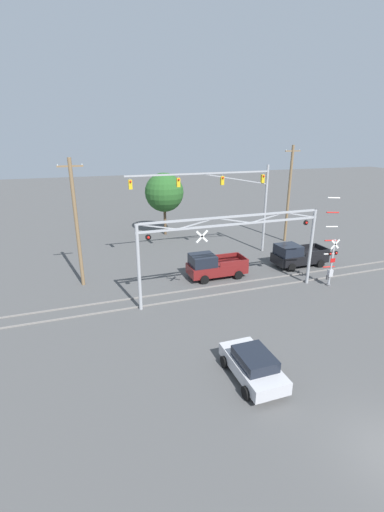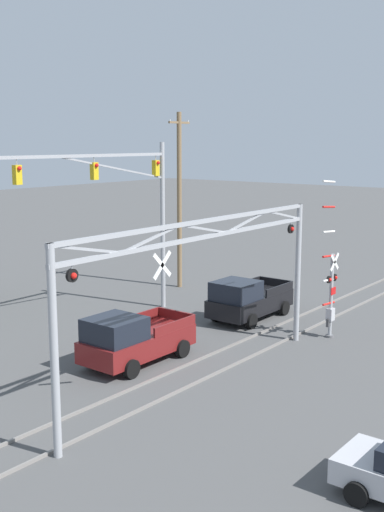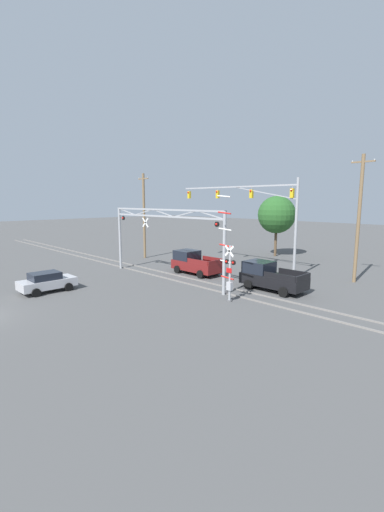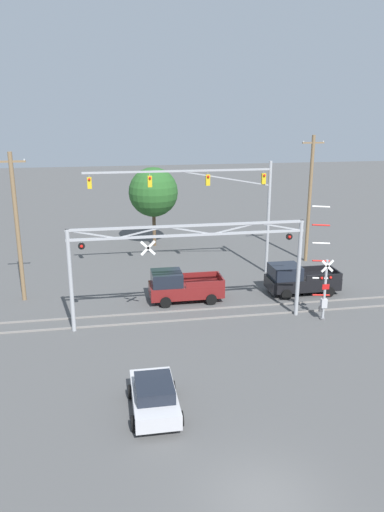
# 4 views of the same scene
# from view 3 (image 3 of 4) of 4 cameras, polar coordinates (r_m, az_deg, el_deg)

# --- Properties ---
(rail_track_near) EXTENTS (80.00, 0.08, 0.10)m
(rail_track_near) POSITION_cam_3_polar(r_m,az_deg,el_deg) (29.68, -4.27, -3.72)
(rail_track_near) COLOR gray
(rail_track_near) RESTS_ON ground_plane
(rail_track_far) EXTENTS (80.00, 0.08, 0.10)m
(rail_track_far) POSITION_cam_3_polar(r_m,az_deg,el_deg) (30.59, -2.21, -3.31)
(rail_track_far) COLOR gray
(rail_track_far) RESTS_ON ground_plane
(crossing_gantry) EXTENTS (13.69, 0.28, 6.01)m
(crossing_gantry) POSITION_cam_3_polar(r_m,az_deg,el_deg) (28.85, -4.83, 4.44)
(crossing_gantry) COLOR #9EA0A5
(crossing_gantry) RESTS_ON ground_plane
(crossing_signal_mast) EXTENTS (1.62, 0.35, 7.05)m
(crossing_signal_mast) POSITION_cam_3_polar(r_m,az_deg,el_deg) (22.83, 6.17, -2.21)
(crossing_signal_mast) COLOR #9EA0A5
(crossing_signal_mast) RESTS_ON ground_plane
(traffic_signal_span) EXTENTS (13.77, 0.39, 8.60)m
(traffic_signal_span) POSITION_cam_3_polar(r_m,az_deg,el_deg) (32.25, 11.51, 8.01)
(traffic_signal_span) COLOR #9EA0A5
(traffic_signal_span) RESTS_ON ground_plane
(pickup_truck_lead) EXTENTS (4.83, 2.32, 2.08)m
(pickup_truck_lead) POSITION_cam_3_polar(r_m,az_deg,el_deg) (31.58, 0.37, -1.15)
(pickup_truck_lead) COLOR maroon
(pickup_truck_lead) RESTS_ON ground_plane
(pickup_truck_following) EXTENTS (4.88, 2.32, 2.08)m
(pickup_truck_following) POSITION_cam_3_polar(r_m,az_deg,el_deg) (26.51, 12.82, -3.40)
(pickup_truck_following) COLOR black
(pickup_truck_following) RESTS_ON ground_plane
(sedan_waiting) EXTENTS (2.08, 3.92, 1.47)m
(sedan_waiting) POSITION_cam_3_polar(r_m,az_deg,el_deg) (27.57, -23.04, -3.95)
(sedan_waiting) COLOR #B7B7BC
(sedan_waiting) RESTS_ON ground_plane
(utility_pole_left) EXTENTS (1.80, 0.28, 9.75)m
(utility_pole_left) POSITION_cam_3_polar(r_m,az_deg,el_deg) (40.28, -7.99, 6.77)
(utility_pole_left) COLOR brown
(utility_pole_left) RESTS_ON ground_plane
(utility_pole_right) EXTENTS (1.80, 0.28, 10.30)m
(utility_pole_right) POSITION_cam_3_polar(r_m,az_deg,el_deg) (30.79, 26.04, 5.71)
(utility_pole_right) COLOR brown
(utility_pole_right) RESTS_ON ground_plane
(background_tree_beyond_span) EXTENTS (4.48, 4.48, 7.25)m
(background_tree_beyond_span) POSITION_cam_3_polar(r_m,az_deg,el_deg) (42.45, 13.92, 6.69)
(background_tree_beyond_span) COLOR brown
(background_tree_beyond_span) RESTS_ON ground_plane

